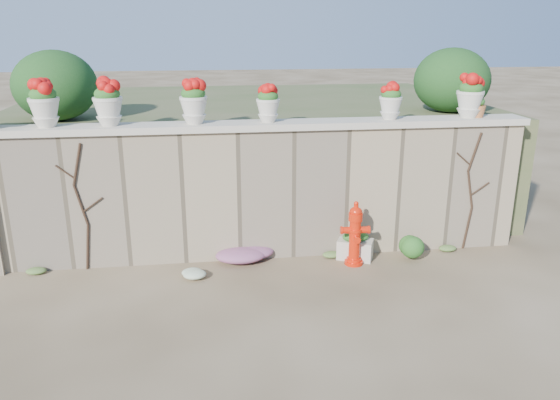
{
  "coord_description": "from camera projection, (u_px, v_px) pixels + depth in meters",
  "views": [
    {
      "loc": [
        -0.85,
        -6.15,
        3.45
      ],
      "look_at": [
        0.17,
        1.4,
        1.01
      ],
      "focal_mm": 35.0,
      "sensor_mm": 36.0,
      "label": 1
    }
  ],
  "objects": [
    {
      "name": "green_shrub",
      "position": [
        412.0,
        244.0,
        8.37
      ],
      "size": [
        0.53,
        0.48,
        0.51
      ],
      "primitive_type": "ellipsoid",
      "color": "#1E5119",
      "rests_on": "ground"
    },
    {
      "name": "urn_pot_0",
      "position": [
        44.0,
        104.0,
        7.54
      ],
      "size": [
        0.42,
        0.42,
        0.65
      ],
      "color": "beige",
      "rests_on": "wall_cap"
    },
    {
      "name": "urn_pot_4",
      "position": [
        391.0,
        101.0,
        8.19
      ],
      "size": [
        0.35,
        0.35,
        0.54
      ],
      "color": "beige",
      "rests_on": "wall_cap"
    },
    {
      "name": "magenta_clump",
      "position": [
        247.0,
        253.0,
        8.35
      ],
      "size": [
        1.01,
        0.67,
        0.27
      ],
      "primitive_type": "ellipsoid",
      "color": "#C126A8",
      "rests_on": "ground"
    },
    {
      "name": "urn_pot_5",
      "position": [
        470.0,
        96.0,
        8.34
      ],
      "size": [
        0.41,
        0.41,
        0.65
      ],
      "color": "beige",
      "rests_on": "wall_cap"
    },
    {
      "name": "vine_right",
      "position": [
        471.0,
        190.0,
        8.57
      ],
      "size": [
        0.6,
        0.04,
        1.91
      ],
      "color": "black",
      "rests_on": "ground"
    },
    {
      "name": "back_shrub_left",
      "position": [
        55.0,
        86.0,
        8.61
      ],
      "size": [
        1.3,
        1.3,
        1.1
      ],
      "primitive_type": "ellipsoid",
      "color": "#143814",
      "rests_on": "raised_fill"
    },
    {
      "name": "planter_box",
      "position": [
        355.0,
        246.0,
        8.42
      ],
      "size": [
        0.61,
        0.5,
        0.44
      ],
      "rotation": [
        0.0,
        0.0,
        -0.42
      ],
      "color": "beige",
      "rests_on": "ground"
    },
    {
      "name": "white_flowers",
      "position": [
        188.0,
        273.0,
        7.78
      ],
      "size": [
        0.49,
        0.39,
        0.18
      ],
      "primitive_type": "ellipsoid",
      "color": "white",
      "rests_on": "ground"
    },
    {
      "name": "vine_left",
      "position": [
        82.0,
        206.0,
        7.82
      ],
      "size": [
        0.6,
        0.04,
        1.91
      ],
      "color": "black",
      "rests_on": "ground"
    },
    {
      "name": "back_shrub_right",
      "position": [
        452.0,
        80.0,
        9.46
      ],
      "size": [
        1.3,
        1.3,
        1.1
      ],
      "primitive_type": "ellipsoid",
      "color": "#143814",
      "rests_on": "raised_fill"
    },
    {
      "name": "terracotta_pot",
      "position": [
        477.0,
        108.0,
        8.41
      ],
      "size": [
        0.25,
        0.25,
        0.3
      ],
      "color": "#B16636",
      "rests_on": "wall_cap"
    },
    {
      "name": "raised_fill",
      "position": [
        249.0,
        149.0,
        11.38
      ],
      "size": [
        9.0,
        6.0,
        2.0
      ],
      "primitive_type": "cube",
      "color": "#384C23",
      "rests_on": "ground"
    },
    {
      "name": "wall_cap",
      "position": [
        265.0,
        125.0,
        8.04
      ],
      "size": [
        8.1,
        0.52,
        0.1
      ],
      "primitive_type": "cube",
      "color": "beige",
      "rests_on": "stone_wall"
    },
    {
      "name": "fire_hydrant",
      "position": [
        355.0,
        233.0,
        8.14
      ],
      "size": [
        0.43,
        0.3,
        0.99
      ],
      "rotation": [
        0.0,
        0.0,
        -0.08
      ],
      "color": "red",
      "rests_on": "ground"
    },
    {
      "name": "urn_pot_3",
      "position": [
        268.0,
        104.0,
        7.95
      ],
      "size": [
        0.35,
        0.35,
        0.54
      ],
      "color": "beige",
      "rests_on": "wall_cap"
    },
    {
      "name": "stone_wall",
      "position": [
        265.0,
        193.0,
        8.36
      ],
      "size": [
        8.0,
        0.4,
        2.0
      ],
      "primitive_type": "cube",
      "color": "gray",
      "rests_on": "ground"
    },
    {
      "name": "ground",
      "position": [
        281.0,
        309.0,
        6.97
      ],
      "size": [
        80.0,
        80.0,
        0.0
      ],
      "primitive_type": "plane",
      "color": "#4D3D26",
      "rests_on": "ground"
    },
    {
      "name": "urn_pot_2",
      "position": [
        194.0,
        102.0,
        7.8
      ],
      "size": [
        0.4,
        0.4,
        0.63
      ],
      "color": "beige",
      "rests_on": "wall_cap"
    },
    {
      "name": "urn_pot_1",
      "position": [
        108.0,
        103.0,
        7.65
      ],
      "size": [
        0.41,
        0.41,
        0.64
      ],
      "color": "beige",
      "rests_on": "wall_cap"
    }
  ]
}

